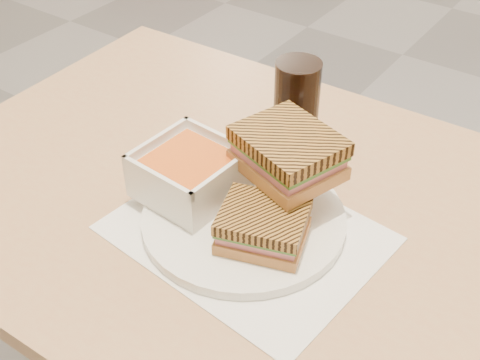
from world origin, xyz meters
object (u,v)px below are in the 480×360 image
Objects in this scene: soup_bowl at (190,174)px; panini_lower at (263,226)px; plate at (244,219)px; main_table at (303,281)px; cola_glass at (296,107)px.

panini_lower is (0.14, -0.02, -0.01)m from soup_bowl.
plate is 0.06m from panini_lower.
panini_lower is (-0.02, -0.08, 0.16)m from main_table.
cola_glass is (-0.04, 0.19, 0.06)m from plate.
soup_bowl reaches higher than plate.
panini_lower reaches higher than plate.
panini_lower is 0.87× the size of cola_glass.
main_table is 9.38× the size of panini_lower.
main_table is 8.99× the size of soup_bowl.
soup_bowl is at bearing -178.48° from plate.
panini_lower is at bearing -9.63° from soup_bowl.
main_table is 0.17m from panini_lower.
main_table is 0.26m from cola_glass.
plate is 0.10m from soup_bowl.
soup_bowl is (-0.16, -0.05, 0.16)m from main_table.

